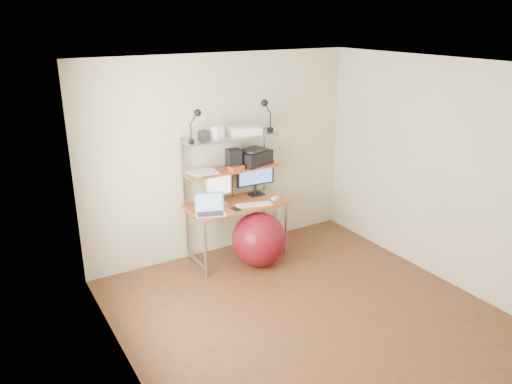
% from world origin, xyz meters
% --- Properties ---
extents(room, '(3.60, 3.60, 3.60)m').
position_xyz_m(room, '(0.00, 0.00, 1.25)').
color(room, brown).
rests_on(room, ground).
extents(computer_desk, '(1.20, 0.60, 1.57)m').
position_xyz_m(computer_desk, '(0.00, 1.50, 0.96)').
color(computer_desk, '#AE5122').
rests_on(computer_desk, ground).
extents(desktop, '(1.20, 0.60, 0.00)m').
position_xyz_m(desktop, '(0.00, 1.44, 0.74)').
color(desktop, '#AE5122').
rests_on(desktop, computer_desk).
extents(mid_shelf, '(1.18, 0.34, 0.00)m').
position_xyz_m(mid_shelf, '(0.00, 1.57, 1.15)').
color(mid_shelf, '#AE5122').
rests_on(mid_shelf, computer_desk).
extents(top_shelf, '(1.18, 0.34, 0.00)m').
position_xyz_m(top_shelf, '(0.00, 1.57, 1.55)').
color(top_shelf, '#A2A3A7').
rests_on(top_shelf, computer_desk).
extents(floor, '(3.60, 3.60, 0.00)m').
position_xyz_m(floor, '(0.00, 0.00, 0.00)').
color(floor, brown).
rests_on(floor, ground).
extents(wall_outlet, '(0.08, 0.01, 0.12)m').
position_xyz_m(wall_outlet, '(0.85, 1.79, 0.30)').
color(wall_outlet, white).
rests_on(wall_outlet, room).
extents(monitor_silver, '(0.36, 0.14, 0.40)m').
position_xyz_m(monitor_silver, '(-0.19, 1.54, 0.95)').
color(monitor_silver, silver).
rests_on(monitor_silver, desktop).
extents(monitor_black, '(0.52, 0.16, 0.52)m').
position_xyz_m(monitor_black, '(0.36, 1.59, 1.00)').
color(monitor_black, black).
rests_on(monitor_black, desktop).
extents(laptop, '(0.41, 0.37, 0.30)m').
position_xyz_m(laptop, '(-0.43, 1.30, 0.79)').
color(laptop, silver).
rests_on(laptop, desktop).
extents(keyboard, '(0.46, 0.24, 0.01)m').
position_xyz_m(keyboard, '(0.15, 1.28, 0.75)').
color(keyboard, white).
rests_on(keyboard, desktop).
extents(mouse, '(0.11, 0.09, 0.03)m').
position_xyz_m(mouse, '(0.49, 1.32, 0.75)').
color(mouse, white).
rests_on(mouse, desktop).
extents(mac_mini, '(0.19, 0.19, 0.03)m').
position_xyz_m(mac_mini, '(0.52, 1.54, 0.76)').
color(mac_mini, silver).
rests_on(mac_mini, desktop).
extents(phone, '(0.09, 0.14, 0.01)m').
position_xyz_m(phone, '(-0.11, 1.26, 0.75)').
color(phone, black).
rests_on(phone, desktop).
extents(printer, '(0.49, 0.40, 0.20)m').
position_xyz_m(printer, '(0.33, 1.58, 1.24)').
color(printer, black).
rests_on(printer, mid_shelf).
extents(nas_cube, '(0.18, 0.18, 0.24)m').
position_xyz_m(nas_cube, '(0.03, 1.56, 1.27)').
color(nas_cube, black).
rests_on(nas_cube, mid_shelf).
extents(red_box, '(0.21, 0.16, 0.05)m').
position_xyz_m(red_box, '(0.02, 1.48, 1.18)').
color(red_box, '#B33D1C').
rests_on(red_box, mid_shelf).
extents(scanner, '(0.42, 0.32, 0.10)m').
position_xyz_m(scanner, '(0.20, 1.58, 1.60)').
color(scanner, white).
rests_on(scanner, top_shelf).
extents(box_white, '(0.15, 0.14, 0.14)m').
position_xyz_m(box_white, '(-0.18, 1.55, 1.62)').
color(box_white, white).
rests_on(box_white, top_shelf).
extents(box_grey, '(0.11, 0.11, 0.10)m').
position_xyz_m(box_grey, '(-0.34, 1.58, 1.60)').
color(box_grey, '#2A292C').
rests_on(box_grey, top_shelf).
extents(clip_lamp_left, '(0.15, 0.08, 0.38)m').
position_xyz_m(clip_lamp_left, '(-0.47, 1.48, 1.83)').
color(clip_lamp_left, black).
rests_on(clip_lamp_left, top_shelf).
extents(clip_lamp_right, '(0.16, 0.09, 0.41)m').
position_xyz_m(clip_lamp_right, '(0.47, 1.53, 1.85)').
color(clip_lamp_right, black).
rests_on(clip_lamp_right, top_shelf).
extents(exercise_ball, '(0.67, 0.67, 0.67)m').
position_xyz_m(exercise_ball, '(0.15, 1.15, 0.33)').
color(exercise_ball, maroon).
rests_on(exercise_ball, floor).
extents(paper_stack, '(0.38, 0.36, 0.02)m').
position_xyz_m(paper_stack, '(-0.38, 1.58, 1.16)').
color(paper_stack, white).
rests_on(paper_stack, mid_shelf).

